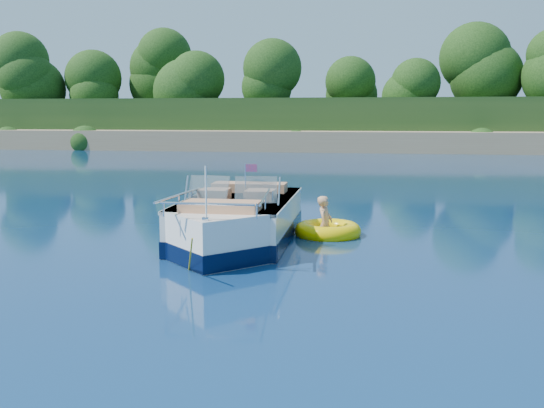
% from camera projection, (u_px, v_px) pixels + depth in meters
% --- Properties ---
extents(ground, '(160.00, 160.00, 0.00)m').
position_uv_depth(ground, '(378.00, 291.00, 9.54)').
color(ground, '#0A1C49').
rests_on(ground, ground).
extents(shoreline, '(170.00, 59.00, 6.00)m').
position_uv_depth(shoreline, '(374.00, 129.00, 71.63)').
color(shoreline, '#8E7552').
rests_on(shoreline, ground).
extents(treeline, '(150.00, 7.12, 8.19)m').
position_uv_depth(treeline, '(376.00, 79.00, 48.74)').
color(treeline, black).
rests_on(treeline, ground).
extents(motorboat, '(2.31, 6.37, 2.12)m').
position_uv_depth(motorboat, '(236.00, 224.00, 12.97)').
color(motorboat, white).
rests_on(motorboat, ground).
extents(tow_tube, '(1.58, 1.58, 0.40)m').
position_uv_depth(tow_tube, '(328.00, 231.00, 13.86)').
color(tow_tube, '#FFD203').
rests_on(tow_tube, ground).
extents(boy, '(0.43, 0.77, 1.44)m').
position_uv_depth(boy, '(325.00, 235.00, 13.94)').
color(boy, tan).
rests_on(boy, ground).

